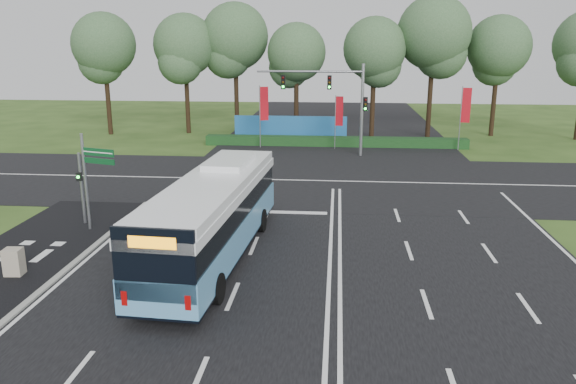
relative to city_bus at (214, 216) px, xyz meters
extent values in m
plane|color=#2A4617|center=(4.68, 1.48, -1.81)|extent=(120.00, 120.00, 0.00)
cube|color=black|center=(4.68, 1.48, -1.79)|extent=(20.00, 120.00, 0.04)
cube|color=black|center=(4.68, 13.48, -1.79)|extent=(120.00, 14.00, 0.05)
cube|color=black|center=(-7.82, -1.52, -1.78)|extent=(5.00, 18.00, 0.06)
cube|color=gray|center=(-5.42, -1.52, -1.75)|extent=(0.25, 18.00, 0.12)
cube|color=#5697C7|center=(0.00, 0.01, -0.69)|extent=(3.42, 12.69, 1.15)
cube|color=black|center=(0.00, 0.01, -1.22)|extent=(3.39, 12.63, 0.31)
cube|color=black|center=(0.00, 0.01, 0.35)|extent=(3.30, 12.50, 0.99)
cube|color=white|center=(0.00, 0.01, 0.98)|extent=(3.42, 12.69, 0.37)
cube|color=white|center=(0.00, 0.01, 1.34)|extent=(3.33, 12.19, 0.37)
cube|color=white|center=(0.17, 2.62, 1.66)|extent=(1.87, 3.24, 0.26)
cube|color=black|center=(-0.40, -6.19, 0.40)|extent=(2.54, 0.28, 2.30)
cube|color=orange|center=(-0.40, -6.23, 1.13)|extent=(1.46, 0.15, 0.37)
cylinder|color=black|center=(-0.99, 3.64, -1.27)|extent=(0.36, 1.10, 1.09)
cylinder|color=black|center=(1.45, 3.48, -1.27)|extent=(0.36, 1.10, 1.09)
cylinder|color=black|center=(-1.48, -3.87, -1.27)|extent=(0.36, 1.10, 1.09)
cylinder|color=black|center=(0.97, -4.03, -1.27)|extent=(0.36, 1.10, 1.09)
cylinder|color=gray|center=(-7.24, 3.85, -0.06)|extent=(0.14, 0.14, 3.51)
cube|color=black|center=(-7.24, 3.67, 0.59)|extent=(0.33, 0.28, 0.40)
sphere|color=#19F233|center=(-7.24, 3.57, 0.59)|extent=(0.14, 0.14, 0.14)
cylinder|color=gray|center=(-6.62, 3.01, 0.47)|extent=(0.14, 0.14, 4.57)
cube|color=#0B401D|center=(-5.80, 2.76, 1.96)|extent=(1.66, 0.56, 0.34)
cube|color=#0B401D|center=(-5.80, 2.76, 1.56)|extent=(1.66, 0.56, 0.25)
cube|color=white|center=(-5.80, 2.73, 1.96)|extent=(1.53, 0.48, 0.05)
cube|color=#A39783|center=(-7.14, -2.42, -1.27)|extent=(0.69, 0.59, 1.08)
cylinder|color=gray|center=(-1.53, 24.77, 0.75)|extent=(0.08, 0.08, 5.13)
cube|color=#AC0E19|center=(-1.18, 24.91, 1.84)|extent=(0.65, 0.28, 2.74)
cylinder|color=gray|center=(4.67, 24.56, 0.40)|extent=(0.07, 0.07, 4.43)
cube|color=#AC0E19|center=(4.99, 24.51, 1.33)|extent=(0.59, 0.13, 2.36)
cylinder|color=gray|center=(14.68, 24.97, 0.77)|extent=(0.08, 0.08, 5.16)
cube|color=#AC0E19|center=(15.05, 24.93, 1.86)|extent=(0.69, 0.11, 2.75)
cylinder|color=gray|center=(6.68, 21.98, 1.69)|extent=(0.24, 0.24, 7.00)
cylinder|color=gray|center=(2.68, 21.98, 4.59)|extent=(8.00, 0.16, 0.16)
cube|color=black|center=(4.18, 21.98, 3.79)|extent=(0.32, 0.28, 1.05)
cube|color=black|center=(0.68, 21.98, 3.79)|extent=(0.32, 0.28, 1.05)
cube|color=black|center=(6.93, 21.98, 2.19)|extent=(0.32, 0.28, 1.05)
cube|color=#123315|center=(4.68, 25.98, -1.41)|extent=(22.00, 1.20, 0.80)
cube|color=#1B5A96|center=(0.68, 28.48, -0.71)|extent=(10.00, 0.30, 2.20)
cylinder|color=black|center=(-16.80, 30.60, 2.15)|extent=(0.44, 0.44, 7.92)
sphere|color=#315230|center=(-16.80, 30.60, 6.53)|extent=(5.84, 5.84, 5.84)
cylinder|color=black|center=(-9.55, 32.02, 2.13)|extent=(0.44, 0.44, 7.88)
sphere|color=#315230|center=(-9.55, 32.02, 6.48)|extent=(5.81, 5.81, 5.81)
cylinder|color=black|center=(-5.02, 33.43, 2.49)|extent=(0.44, 0.44, 8.61)
sphere|color=#315230|center=(-5.02, 33.43, 7.25)|extent=(6.35, 6.35, 6.35)
cylinder|color=black|center=(0.97, 31.51, 1.82)|extent=(0.44, 0.44, 7.26)
sphere|color=#315230|center=(0.97, 31.51, 5.83)|extent=(5.35, 5.35, 5.35)
cylinder|color=black|center=(8.00, 30.87, 1.98)|extent=(0.44, 0.44, 7.60)
sphere|color=#315230|center=(8.00, 30.87, 6.18)|extent=(5.60, 5.60, 5.60)
cylinder|color=black|center=(13.20, 31.54, 2.63)|extent=(0.44, 0.44, 8.88)
sphere|color=#315230|center=(13.20, 31.54, 7.54)|extent=(6.54, 6.54, 6.54)
cylinder|color=black|center=(19.28, 32.87, 2.05)|extent=(0.44, 0.44, 7.72)
sphere|color=#315230|center=(19.28, 32.87, 6.31)|extent=(5.69, 5.69, 5.69)
camera|label=1|loc=(4.86, -21.08, 6.73)|focal=35.00mm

